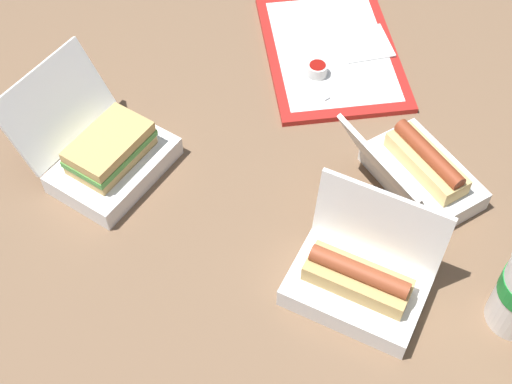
{
  "coord_description": "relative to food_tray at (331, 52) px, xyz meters",
  "views": [
    {
      "loc": [
        -0.67,
        0.18,
        0.99
      ],
      "look_at": [
        0.03,
        0.04,
        0.05
      ],
      "focal_mm": 50.0,
      "sensor_mm": 36.0,
      "label": 1
    }
  ],
  "objects": [
    {
      "name": "clamshell_hotdog_left",
      "position": [
        -0.54,
        0.1,
        0.03
      ],
      "size": [
        0.25,
        0.26,
        0.17
      ],
      "color": "white",
      "rests_on": "ground_plane"
    },
    {
      "name": "clamshell_hotdog_back",
      "position": [
        -0.36,
        -0.06,
        0.03
      ],
      "size": [
        0.26,
        0.24,
        0.15
      ],
      "color": "white",
      "rests_on": "ground_plane"
    },
    {
      "name": "plastic_fork",
      "position": [
        -0.09,
        0.07,
        0.01
      ],
      "size": [
        0.1,
        0.06,
        0.0
      ],
      "primitive_type": "cube",
      "rotation": [
        0.0,
        0.0,
        0.46
      ],
      "color": "white",
      "rests_on": "food_tray"
    },
    {
      "name": "ketchup_cup",
      "position": [
        -0.07,
        0.05,
        0.02
      ],
      "size": [
        0.04,
        0.04,
        0.02
      ],
      "color": "white",
      "rests_on": "food_tray"
    },
    {
      "name": "food_tray",
      "position": [
        0.0,
        0.0,
        0.0
      ],
      "size": [
        0.38,
        0.28,
        0.01
      ],
      "color": "red",
      "rests_on": "ground_plane"
    },
    {
      "name": "napkin_stack",
      "position": [
        0.0,
        -0.07,
        0.01
      ],
      "size": [
        0.1,
        0.1,
        0.0
      ],
      "primitive_type": "cube",
      "rotation": [
        0.0,
        0.0,
        0.03
      ],
      "color": "white",
      "rests_on": "food_tray"
    },
    {
      "name": "ground_plane",
      "position": [
        -0.38,
        0.18,
        -0.01
      ],
      "size": [
        3.2,
        3.2,
        0.0
      ],
      "primitive_type": "plane",
      "color": "brown"
    },
    {
      "name": "clamshell_sandwich_front",
      "position": [
        -0.22,
        0.46,
        0.04
      ],
      "size": [
        0.3,
        0.3,
        0.17
      ],
      "color": "white",
      "rests_on": "ground_plane"
    }
  ]
}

